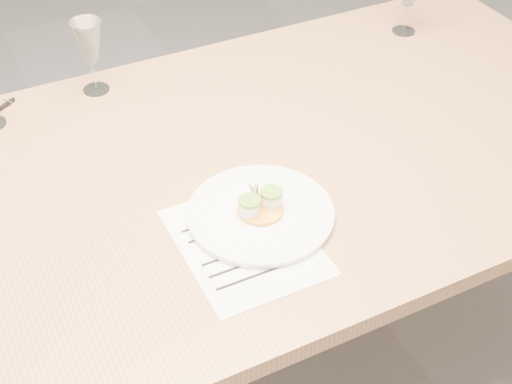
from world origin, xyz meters
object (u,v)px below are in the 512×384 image
recipe_sheet (245,242)px  dining_table (151,212)px  dinner_plate (261,212)px  wine_glass_2 (88,43)px

recipe_sheet → dining_table: bearing=115.6°
dining_table → recipe_sheet: 0.27m
dining_table → dinner_plate: dinner_plate is taller
dining_table → recipe_sheet: (0.11, -0.24, 0.07)m
dinner_plate → wine_glass_2: size_ratio=1.58×
dining_table → wine_glass_2: 0.46m
wine_glass_2 → dining_table: bearing=-92.1°
recipe_sheet → wine_glass_2: (-0.10, 0.65, 0.13)m
dinner_plate → recipe_sheet: size_ratio=0.94×
dining_table → recipe_sheet: bearing=-64.6°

